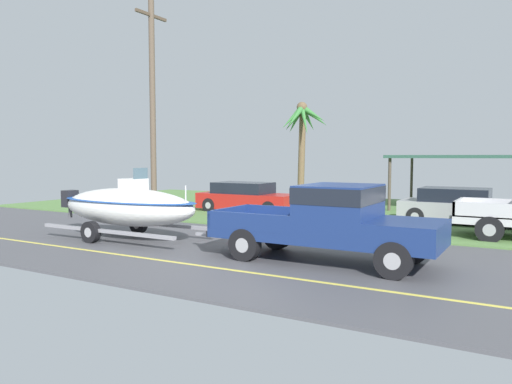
# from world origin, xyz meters

# --- Properties ---
(ground) EXTENTS (36.00, 22.00, 0.11)m
(ground) POSITION_xyz_m (0.00, 8.38, -0.01)
(ground) COLOR #4C4C51
(pickup_truck_towing) EXTENTS (5.77, 2.03, 1.89)m
(pickup_truck_towing) POSITION_xyz_m (2.11, 0.08, 1.05)
(pickup_truck_towing) COLOR navy
(pickup_truck_towing) RESTS_ON ground
(boat_on_trailer) EXTENTS (6.34, 2.24, 2.22)m
(boat_on_trailer) POSITION_xyz_m (-4.74, 0.08, 1.02)
(boat_on_trailer) COLOR gray
(boat_on_trailer) RESTS_ON ground
(parked_sedan_near) EXTENTS (4.32, 1.93, 1.38)m
(parked_sedan_near) POSITION_xyz_m (3.71, 8.67, 0.67)
(parked_sedan_near) COLOR #99999E
(parked_sedan_near) RESTS_ON ground
(parked_sedan_far) EXTENTS (4.58, 1.82, 1.38)m
(parked_sedan_far) POSITION_xyz_m (-5.29, 8.12, 0.67)
(parked_sedan_far) COLOR #B21E19
(parked_sedan_far) RESTS_ON ground
(carport_awning) EXTENTS (6.39, 5.05, 2.63)m
(carport_awning) POSITION_xyz_m (3.22, 14.00, 2.50)
(carport_awning) COLOR #4C4238
(carport_awning) RESTS_ON ground
(palm_tree_near_left) EXTENTS (2.79, 3.58, 5.53)m
(palm_tree_near_left) POSITION_xyz_m (-5.04, 13.61, 4.16)
(palm_tree_near_left) COLOR brown
(palm_tree_near_left) RESTS_ON ground
(utility_pole) EXTENTS (0.24, 1.80, 8.95)m
(utility_pole) POSITION_xyz_m (-7.78, 4.70, 4.63)
(utility_pole) COLOR brown
(utility_pole) RESTS_ON ground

